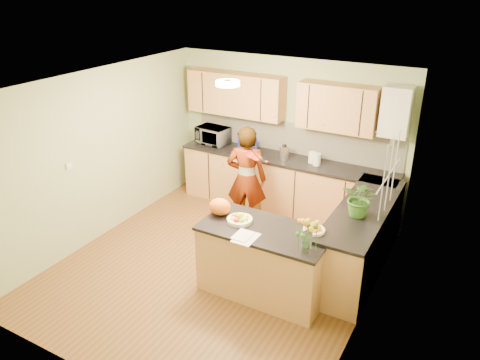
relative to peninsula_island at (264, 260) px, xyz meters
The scene contains 28 objects.
floor 0.93m from the peninsula_island, 165.93° to the left, with size 4.50×4.50×0.00m, color brown.
ceiling 2.21m from the peninsula_island, 165.93° to the left, with size 4.00×4.50×0.02m, color white.
wall_back 2.70m from the peninsula_island, 107.96° to the left, with size 4.00×0.02×2.50m, color #9BAC7A.
wall_front 2.34m from the peninsula_island, 111.16° to the right, with size 4.00×0.02×2.50m, color #9BAC7A.
wall_left 2.91m from the peninsula_island, behind, with size 0.02×4.50×2.50m, color #9BAC7A.
wall_right 1.46m from the peninsula_island, ahead, with size 0.02×4.50×2.50m, color #9BAC7A.
back_counter 2.26m from the peninsula_island, 107.90° to the left, with size 3.64×0.62×0.94m.
right_counter 1.39m from the peninsula_island, 49.20° to the left, with size 0.62×2.24×0.94m.
splashback 2.64m from the peninsula_island, 105.91° to the left, with size 3.60×0.02×0.52m, color silver.
upper_cabinets 2.84m from the peninsula_island, 113.05° to the left, with size 3.20×0.34×0.70m.
boiler 2.86m from the peninsula_island, 68.41° to the left, with size 0.40×0.30×0.86m.
window_right 1.81m from the peninsula_island, 33.69° to the left, with size 0.01×1.30×1.05m.
light_switch 2.93m from the peninsula_island, behind, with size 0.02×0.09×0.09m, color silver.
ceiling_lamp 2.22m from the peninsula_island, 147.85° to the left, with size 0.30×0.30×0.07m.
peninsula_island is the anchor object (origin of this frame).
fruit_dish 0.60m from the peninsula_island, behind, with size 0.31×0.31×0.11m.
orange_bowl 0.77m from the peninsula_island, 15.26° to the left, with size 0.26×0.26×0.15m.
flower_vase 0.98m from the peninsula_island, 16.70° to the right, with size 0.25×0.25×0.46m.
orange_bag 0.87m from the peninsula_island, behind, with size 0.28×0.24×0.21m, color orange.
papers 0.55m from the peninsula_island, 108.43° to the right, with size 0.24×0.32×0.01m, color white.
violinist 1.67m from the peninsula_island, 126.30° to the left, with size 0.61×0.40×1.67m, color #EAA68F.
violin 1.60m from the peninsula_island, 124.96° to the left, with size 0.60×0.24×0.12m, color #4B0B04, non-canonical shape.
microwave 3.10m from the peninsula_island, 133.96° to the left, with size 0.55×0.37×0.30m, color silver.
blue_box 2.66m from the peninsula_island, 123.12° to the left, with size 0.28×0.21×0.22m, color navy.
kettle 2.32m from the peninsula_island, 108.50° to the left, with size 0.15×0.15×0.29m.
jar_cream 2.27m from the peninsula_island, 96.66° to the left, with size 0.12×0.12×0.18m, color #F1E7C1.
jar_white 2.20m from the peninsula_island, 94.07° to the left, with size 0.12×0.12×0.19m, color silver.
potted_plant 1.40m from the peninsula_island, 40.84° to the left, with size 0.43×0.37×0.48m, color #386D24.
Camera 1 is at (2.89, -4.59, 3.69)m, focal length 35.00 mm.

